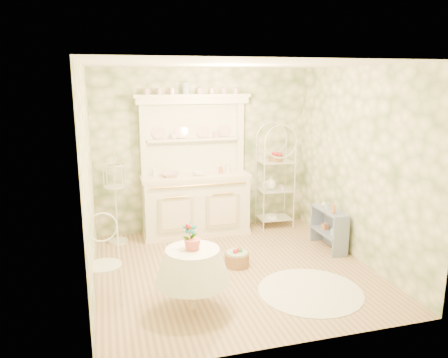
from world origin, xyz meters
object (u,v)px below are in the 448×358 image
object	(u,v)px
kitchen_dresser	(195,166)
bakers_rack	(275,172)
side_shelf	(329,231)
round_table	(193,278)
floor_basket	(237,258)
birdcage_stand	(116,197)
cafe_chair	(105,269)

from	to	relation	value
kitchen_dresser	bakers_rack	bearing A→B (deg)	0.83
side_shelf	round_table	bearing A→B (deg)	-159.34
side_shelf	floor_basket	world-z (taller)	side_shelf
side_shelf	birdcage_stand	bearing A→B (deg)	153.34
bakers_rack	round_table	distance (m)	3.16
round_table	floor_basket	xyz separation A→B (m)	(0.81, 0.98, -0.26)
round_table	birdcage_stand	xyz separation A→B (m)	(-0.74, 2.33, 0.37)
round_table	side_shelf	bearing A→B (deg)	27.42
bakers_rack	cafe_chair	bearing A→B (deg)	-142.96
cafe_chair	birdcage_stand	world-z (taller)	birdcage_stand
round_table	cafe_chair	size ratio (longest dim) A/B	0.93
cafe_chair	side_shelf	bearing A→B (deg)	7.27
birdcage_stand	bakers_rack	bearing A→B (deg)	1.85
kitchen_dresser	round_table	world-z (taller)	kitchen_dresser
round_table	cafe_chair	bearing A→B (deg)	155.04
birdcage_stand	cafe_chair	bearing A→B (deg)	-96.13
round_table	floor_basket	world-z (taller)	round_table
cafe_chair	floor_basket	distance (m)	1.86
bakers_rack	birdcage_stand	bearing A→B (deg)	-175.56
bakers_rack	floor_basket	size ratio (longest dim) A/B	5.46
kitchen_dresser	bakers_rack	world-z (taller)	kitchen_dresser
bakers_rack	birdcage_stand	distance (m)	2.69
side_shelf	cafe_chair	distance (m)	3.38
bakers_rack	round_table	xyz separation A→B (m)	(-1.94, -2.42, -0.59)
kitchen_dresser	side_shelf	distance (m)	2.32
kitchen_dresser	cafe_chair	bearing A→B (deg)	-127.10
round_table	cafe_chair	world-z (taller)	cafe_chair
cafe_chair	round_table	bearing A→B (deg)	-31.01
kitchen_dresser	cafe_chair	xyz separation A→B (m)	(-1.48, -1.96, -0.74)
round_table	birdcage_stand	bearing A→B (deg)	107.58
kitchen_dresser	side_shelf	size ratio (longest dim) A/B	3.52
bakers_rack	side_shelf	distance (m)	1.44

